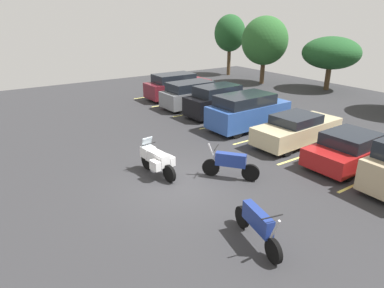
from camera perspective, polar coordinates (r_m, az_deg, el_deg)
ground at (r=12.67m, az=-2.12°, el=-6.89°), size 44.00×44.00×0.10m
motorcycle_touring at (r=13.12m, az=-6.09°, el=-2.57°), size 2.14×0.96×1.40m
motorcycle_second at (r=9.49m, az=11.06°, el=-13.23°), size 2.26×0.76×1.30m
motorcycle_third at (r=12.86m, az=6.50°, el=-3.33°), size 1.81×1.48×1.33m
parking_stripes at (r=17.27m, az=16.64°, el=0.24°), size 25.69×5.18×0.01m
car_maroon at (r=25.32m, az=-2.52°, el=9.78°), size 1.91×4.88×1.86m
car_grey at (r=22.76m, az=0.23°, el=8.40°), size 1.94×4.51×1.76m
car_black at (r=20.91m, az=4.53°, el=7.31°), size 1.98×4.41×1.89m
car_blue at (r=18.60m, az=9.42°, el=5.51°), size 2.05×4.72×1.94m
car_champagne at (r=16.99m, az=17.38°, el=2.42°), size 2.01×4.92×1.48m
car_red at (r=15.39m, az=25.38°, el=-0.80°), size 1.99×4.33×1.43m
tree_center_right at (r=31.38m, az=12.22°, el=16.73°), size 4.03×4.03×5.81m
tree_rear at (r=30.26m, az=22.54°, el=14.07°), size 4.58×4.58×4.28m
tree_center_left at (r=35.54m, az=6.44°, el=18.15°), size 3.09×3.09×5.92m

